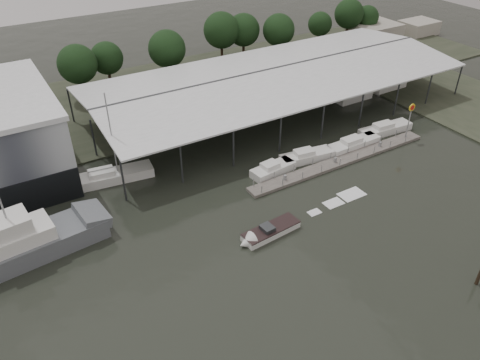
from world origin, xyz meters
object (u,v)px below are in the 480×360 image
speedboat_underway (266,233)px  white_sailboat (113,176)px  grey_trawler (27,243)px  shell_fuel_sign (410,115)px

speedboat_underway → white_sailboat: bearing=-65.2°
white_sailboat → grey_trawler: bearing=-135.0°
grey_trawler → white_sailboat: (11.45, 8.73, -0.94)m
white_sailboat → speedboat_underway: size_ratio=0.64×
speedboat_underway → grey_trawler: bearing=-28.6°
shell_fuel_sign → white_sailboat: 40.64m
shell_fuel_sign → white_sailboat: white_sailboat is taller
grey_trawler → white_sailboat: size_ratio=1.39×
speedboat_underway → shell_fuel_sign: bearing=-170.3°
shell_fuel_sign → speedboat_underway: size_ratio=0.30×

